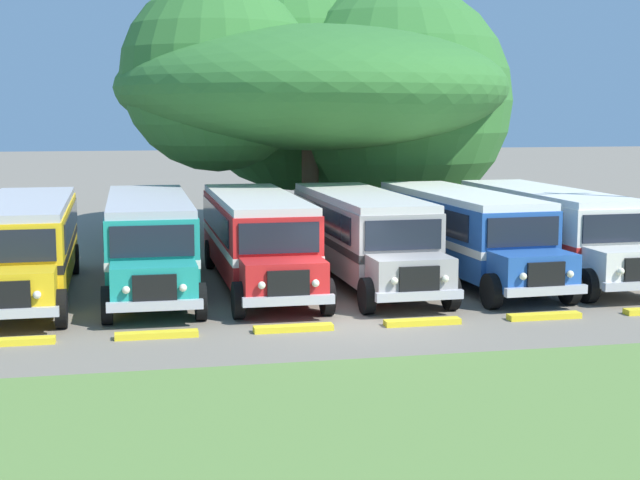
# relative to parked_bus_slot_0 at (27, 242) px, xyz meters

# --- Properties ---
(ground_plane) EXTENTS (220.00, 220.00, 0.00)m
(ground_plane) POSITION_rel_parked_bus_slot_0_xyz_m (8.61, -5.65, -1.58)
(ground_plane) COLOR slate
(foreground_grass_strip) EXTENTS (80.00, 11.58, 0.01)m
(foreground_grass_strip) POSITION_rel_parked_bus_slot_0_xyz_m (8.61, -15.08, -1.58)
(foreground_grass_strip) COLOR olive
(foreground_grass_strip) RESTS_ON ground_plane
(parked_bus_slot_0) EXTENTS (2.77, 10.85, 2.82)m
(parked_bus_slot_0) POSITION_rel_parked_bus_slot_0_xyz_m (0.00, 0.00, 0.00)
(parked_bus_slot_0) COLOR yellow
(parked_bus_slot_0) RESTS_ON ground_plane
(parked_bus_slot_1) EXTENTS (2.73, 10.85, 2.82)m
(parked_bus_slot_1) POSITION_rel_parked_bus_slot_0_xyz_m (3.59, 0.20, 0.00)
(parked_bus_slot_1) COLOR teal
(parked_bus_slot_1) RESTS_ON ground_plane
(parked_bus_slot_2) EXTENTS (2.69, 10.84, 2.82)m
(parked_bus_slot_2) POSITION_rel_parked_bus_slot_0_xyz_m (6.94, 0.14, 0.00)
(parked_bus_slot_2) COLOR red
(parked_bus_slot_2) RESTS_ON ground_plane
(parked_bus_slot_3) EXTENTS (2.83, 10.86, 2.82)m
(parked_bus_slot_3) POSITION_rel_parked_bus_slot_0_xyz_m (10.34, 0.05, 0.00)
(parked_bus_slot_3) COLOR #9E9993
(parked_bus_slot_3) RESTS_ON ground_plane
(parked_bus_slot_4) EXTENTS (3.12, 10.90, 2.82)m
(parked_bus_slot_4) POSITION_rel_parked_bus_slot_0_xyz_m (13.72, 0.00, 0.00)
(parked_bus_slot_4) COLOR #23519E
(parked_bus_slot_4) RESTS_ON ground_plane
(parked_bus_slot_5) EXTENTS (2.89, 10.86, 2.82)m
(parked_bus_slot_5) POSITION_rel_parked_bus_slot_0_xyz_m (16.85, 0.19, 0.00)
(parked_bus_slot_5) COLOR silver
(parked_bus_slot_5) RESTS_ON ground_plane
(curb_wheelstop_0) EXTENTS (2.00, 0.36, 0.15)m
(curb_wheelstop_0) POSITION_rel_parked_bus_slot_0_xyz_m (0.19, -6.40, -1.51)
(curb_wheelstop_0) COLOR yellow
(curb_wheelstop_0) RESTS_ON ground_plane
(curb_wheelstop_1) EXTENTS (2.00, 0.36, 0.15)m
(curb_wheelstop_1) POSITION_rel_parked_bus_slot_0_xyz_m (3.56, -6.40, -1.51)
(curb_wheelstop_1) COLOR yellow
(curb_wheelstop_1) RESTS_ON ground_plane
(curb_wheelstop_2) EXTENTS (2.00, 0.36, 0.15)m
(curb_wheelstop_2) POSITION_rel_parked_bus_slot_0_xyz_m (6.93, -6.40, -1.51)
(curb_wheelstop_2) COLOR yellow
(curb_wheelstop_2) RESTS_ON ground_plane
(curb_wheelstop_3) EXTENTS (2.00, 0.36, 0.15)m
(curb_wheelstop_3) POSITION_rel_parked_bus_slot_0_xyz_m (10.29, -6.40, -1.51)
(curb_wheelstop_3) COLOR yellow
(curb_wheelstop_3) RESTS_ON ground_plane
(curb_wheelstop_4) EXTENTS (2.00, 0.36, 0.15)m
(curb_wheelstop_4) POSITION_rel_parked_bus_slot_0_xyz_m (13.66, -6.40, -1.51)
(curb_wheelstop_4) COLOR yellow
(curb_wheelstop_4) RESTS_ON ground_plane
(broad_shade_tree) EXTENTS (17.28, 17.88, 11.70)m
(broad_shade_tree) POSITION_rel_parked_bus_slot_0_xyz_m (11.24, 10.87, 4.80)
(broad_shade_tree) COLOR brown
(broad_shade_tree) RESTS_ON ground_plane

